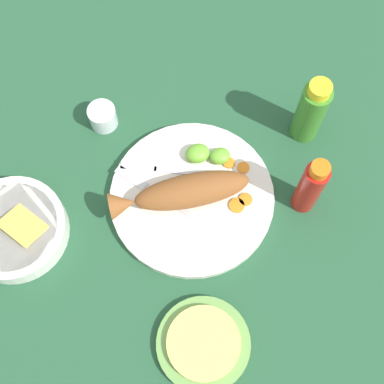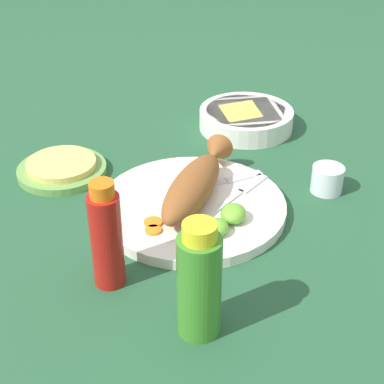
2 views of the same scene
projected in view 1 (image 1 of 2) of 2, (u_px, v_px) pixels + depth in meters
ground_plane at (192, 199)px, 1.03m from camera, size 4.00×4.00×0.00m
main_plate at (192, 198)px, 1.03m from camera, size 0.31×0.31×0.02m
fried_fish at (183, 192)px, 0.99m from camera, size 0.27×0.09×0.06m
fork_near at (150, 190)px, 1.02m from camera, size 0.12×0.16×0.00m
fork_far at (161, 169)px, 1.04m from camera, size 0.17×0.09×0.00m
carrot_slice_near at (237, 205)px, 1.01m from camera, size 0.03×0.03×0.00m
carrot_slice_mid at (246, 199)px, 1.01m from camera, size 0.03×0.03×0.00m
carrot_slice_far at (243, 168)px, 1.04m from camera, size 0.02×0.02×0.00m
carrot_slice_extra at (229, 163)px, 1.04m from camera, size 0.02×0.02×0.00m
lime_wedge_main at (220, 156)px, 1.04m from camera, size 0.04×0.03×0.02m
lime_wedge_side at (198, 153)px, 1.04m from camera, size 0.05×0.04×0.03m
hot_sauce_bottle_red at (310, 187)px, 0.96m from camera, size 0.04×0.04×0.16m
hot_sauce_bottle_green at (311, 111)px, 1.02m from camera, size 0.06×0.06×0.17m
salt_cup at (103, 117)px, 1.08m from camera, size 0.06×0.06×0.05m
guacamole_bowl at (14, 229)px, 0.99m from camera, size 0.20×0.20×0.06m
tortilla_plate at (203, 344)px, 0.93m from camera, size 0.16×0.16×0.01m
tortilla_stack at (204, 343)px, 0.92m from camera, size 0.13×0.13×0.01m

